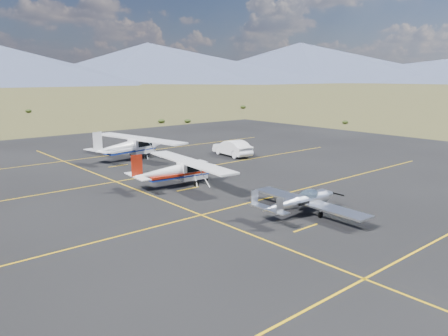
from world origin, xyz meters
name	(u,v)px	position (x,y,z in m)	size (l,w,h in m)	color
ground	(293,204)	(0.00, 0.00, 0.00)	(1600.00, 1600.00, 0.00)	#383D1C
apron	(223,184)	(0.00, 7.00, 0.00)	(72.00, 72.00, 0.02)	black
aircraft_low_wing	(302,201)	(-1.39, -1.85, 0.86)	(5.90, 8.24, 1.79)	silver
aircraft_cessna	(178,170)	(-2.96, 8.80, 1.21)	(6.48, 10.76, 2.71)	white
aircraft_plain	(130,146)	(-0.44, 20.80, 1.37)	(7.51, 12.20, 3.08)	white
sedan	(232,148)	(8.49, 15.58, 0.83)	(1.74, 5.00, 1.65)	white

